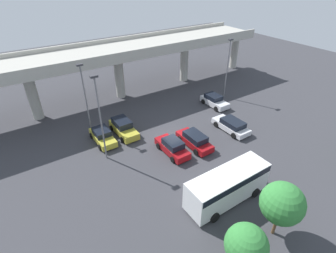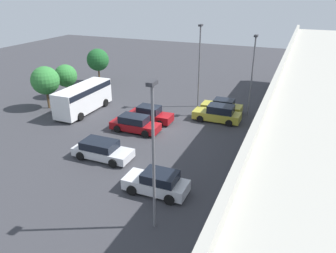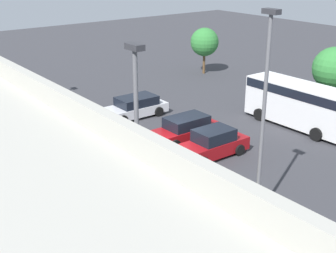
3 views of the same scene
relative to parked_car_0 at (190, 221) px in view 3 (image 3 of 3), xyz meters
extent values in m
plane|color=#38383D|center=(6.84, -4.56, -0.70)|extent=(102.19, 102.19, 0.00)
cube|color=gold|center=(0.00, -0.06, -0.17)|extent=(1.77, 4.38, 0.70)
cube|color=black|center=(0.00, 0.16, 0.49)|extent=(1.63, 2.14, 0.63)
cylinder|color=black|center=(0.91, -1.42, -0.37)|extent=(0.22, 0.68, 0.68)
cylinder|color=black|center=(-0.91, -1.42, -0.37)|extent=(0.22, 0.68, 0.68)
cylinder|color=black|center=(0.91, 1.30, -0.37)|extent=(0.22, 0.68, 0.68)
cylinder|color=black|center=(-0.91, 1.30, -0.37)|extent=(0.22, 0.68, 0.68)
cube|color=gold|center=(2.69, 0.09, -0.12)|extent=(1.83, 4.83, 0.80)
cube|color=black|center=(2.69, 0.48, 0.66)|extent=(1.68, 2.56, 0.76)
cylinder|color=black|center=(3.63, -1.40, -0.36)|extent=(0.22, 0.68, 0.68)
cylinder|color=black|center=(1.76, -1.40, -0.36)|extent=(0.22, 0.68, 0.68)
cylinder|color=black|center=(3.63, 1.59, -0.36)|extent=(0.22, 0.68, 0.68)
cylinder|color=black|center=(1.76, 1.59, -0.36)|extent=(0.22, 0.68, 0.68)
cube|color=maroon|center=(5.46, -6.13, -0.14)|extent=(1.73, 4.54, 0.76)
cube|color=black|center=(5.46, -6.29, 0.59)|extent=(1.59, 2.21, 0.71)
cylinder|color=black|center=(4.57, -4.73, -0.37)|extent=(0.22, 0.66, 0.66)
cylinder|color=black|center=(6.34, -4.73, -0.37)|extent=(0.22, 0.66, 0.66)
cylinder|color=black|center=(4.57, -7.54, -0.37)|extent=(0.22, 0.66, 0.66)
cylinder|color=black|center=(6.34, -7.54, -0.37)|extent=(0.22, 0.66, 0.66)
cube|color=maroon|center=(8.24, -6.43, -0.16)|extent=(1.77, 4.78, 0.70)
cube|color=black|center=(8.24, -6.55, 0.53)|extent=(1.63, 2.65, 0.68)
cylinder|color=black|center=(7.33, -4.95, -0.35)|extent=(0.22, 0.71, 0.71)
cylinder|color=black|center=(9.15, -4.95, -0.35)|extent=(0.22, 0.71, 0.71)
cylinder|color=black|center=(7.33, -7.91, -0.35)|extent=(0.22, 0.71, 0.71)
cylinder|color=black|center=(9.15, -7.91, -0.35)|extent=(0.22, 0.71, 0.71)
cube|color=silver|center=(13.96, -6.36, -0.19)|extent=(1.95, 4.86, 0.65)
cube|color=black|center=(13.96, -6.63, 0.45)|extent=(1.79, 2.80, 0.63)
cylinder|color=black|center=(12.97, -4.86, -0.36)|extent=(0.22, 0.70, 0.70)
cylinder|color=black|center=(14.96, -4.86, -0.36)|extent=(0.22, 0.70, 0.70)
cylinder|color=black|center=(12.97, -7.87, -0.36)|extent=(0.22, 0.70, 0.70)
cylinder|color=black|center=(14.96, -7.87, -0.36)|extent=(0.22, 0.70, 0.70)
cube|color=silver|center=(16.67, -0.42, -0.13)|extent=(1.80, 4.37, 0.76)
cube|color=black|center=(16.67, -0.10, 0.56)|extent=(1.66, 2.27, 0.62)
cylinder|color=black|center=(17.60, -1.78, -0.35)|extent=(0.22, 0.70, 0.70)
cylinder|color=black|center=(15.75, -1.78, -0.35)|extent=(0.22, 0.70, 0.70)
cylinder|color=black|center=(17.60, 0.93, -0.35)|extent=(0.22, 0.70, 0.70)
cylinder|color=black|center=(15.75, 0.93, -0.35)|extent=(0.22, 0.70, 0.70)
cube|color=white|center=(5.62, -14.17, 0.88)|extent=(7.66, 2.34, 2.69)
cube|color=black|center=(5.62, -14.17, 1.84)|extent=(7.51, 2.38, 0.59)
cylinder|color=black|center=(8.00, -12.98, -0.28)|extent=(0.86, 0.29, 0.86)
cylinder|color=black|center=(8.00, -15.36, -0.28)|extent=(0.86, 0.29, 0.86)
cylinder|color=black|center=(3.25, -12.98, -0.28)|extent=(0.86, 0.29, 0.86)
cylinder|color=slate|center=(-0.39, 2.80, 3.42)|extent=(0.16, 0.16, 8.24)
cube|color=#333338|center=(-0.39, 2.80, 7.64)|extent=(0.70, 0.35, 0.20)
cylinder|color=slate|center=(-0.84, -3.07, 3.77)|extent=(0.16, 0.16, 8.96)
cube|color=#333338|center=(-0.84, -3.07, 8.35)|extent=(0.70, 0.35, 0.20)
cylinder|color=brown|center=(6.23, -18.63, 0.25)|extent=(0.24, 0.24, 1.91)
sphere|color=#337F38|center=(6.23, -18.63, 2.53)|extent=(3.12, 3.12, 3.12)
cylinder|color=brown|center=(20.47, -18.78, 0.25)|extent=(0.24, 0.24, 1.92)
sphere|color=#337F38|center=(20.47, -18.78, 2.35)|extent=(2.68, 2.68, 2.68)
camera|label=1|loc=(-7.39, -24.76, 16.79)|focal=28.00mm
camera|label=2|loc=(33.61, 7.49, 12.21)|focal=35.00mm
camera|label=3|loc=(-12.75, 10.88, 10.49)|focal=50.00mm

